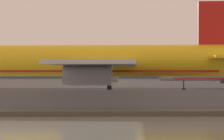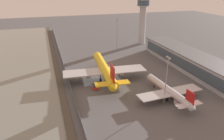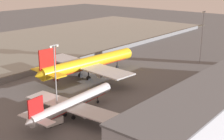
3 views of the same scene
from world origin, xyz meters
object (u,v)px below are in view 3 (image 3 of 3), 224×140
object	(u,v)px
apron_light_mast_apron_west	(55,77)
baggage_tug	(55,78)
passenger_jet_silver	(73,103)
ops_van	(53,121)
cargo_jet_yellow	(89,63)
apron_light_mast_apron_east	(202,34)

from	to	relation	value
apron_light_mast_apron_west	baggage_tug	bearing A→B (deg)	-129.33
passenger_jet_silver	apron_light_mast_apron_west	size ratio (longest dim) A/B	1.69
passenger_jet_silver	ops_van	distance (m)	8.22
cargo_jet_yellow	apron_light_mast_apron_west	distance (m)	37.87
ops_van	baggage_tug	bearing A→B (deg)	-131.23
baggage_tug	apron_light_mast_apron_east	size ratio (longest dim) A/B	0.15
apron_light_mast_apron_west	ops_van	bearing A→B (deg)	38.72
apron_light_mast_apron_east	apron_light_mast_apron_west	bearing A→B (deg)	-4.30
cargo_jet_yellow	passenger_jet_silver	bearing A→B (deg)	36.59
passenger_jet_silver	apron_light_mast_apron_west	distance (m)	9.36
baggage_tug	apron_light_mast_apron_east	bearing A→B (deg)	152.67
cargo_jet_yellow	ops_van	size ratio (longest dim) A/B	9.49
passenger_jet_silver	ops_van	size ratio (longest dim) A/B	6.62
cargo_jet_yellow	passenger_jet_silver	distance (m)	37.09
passenger_jet_silver	apron_light_mast_apron_east	distance (m)	81.89
baggage_tug	apron_light_mast_apron_west	size ratio (longest dim) A/B	0.17
passenger_jet_silver	apron_light_mast_apron_east	xyz separation A→B (m)	(-81.29, 2.61, 9.59)
baggage_tug	ops_van	xyz separation A→B (m)	(26.39, 30.11, 0.47)
passenger_jet_silver	apron_light_mast_apron_west	world-z (taller)	apron_light_mast_apron_west
apron_light_mast_apron_west	apron_light_mast_apron_east	xyz separation A→B (m)	(-84.06, 6.32, 1.45)
baggage_tug	ops_van	distance (m)	40.04
ops_van	apron_light_mast_apron_west	bearing A→B (deg)	-141.28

